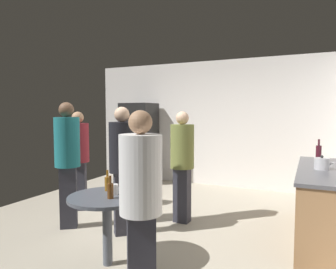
{
  "coord_description": "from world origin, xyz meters",
  "views": [
    {
      "loc": [
        2.09,
        -3.84,
        1.6
      ],
      "look_at": [
        0.2,
        0.22,
        1.27
      ],
      "focal_mm": 32.8,
      "sensor_mm": 36.0,
      "label": 1
    }
  ],
  "objects_px": {
    "wine_bottle_on_counter": "(319,153)",
    "kettle": "(322,164)",
    "beer_bottle_brown": "(110,190)",
    "person_in_white_shirt": "(141,195)",
    "beer_bottle_amber": "(108,183)",
    "person_in_maroon_shirt": "(78,153)",
    "person_in_black_shirt": "(122,160)",
    "refrigerator": "(139,143)",
    "foreground_table": "(107,206)",
    "plastic_cup_white": "(114,189)",
    "person_in_teal_shirt": "(67,155)",
    "person_in_olive_shirt": "(182,158)"
  },
  "relations": [
    {
      "from": "plastic_cup_white",
      "to": "person_in_black_shirt",
      "type": "height_order",
      "value": "person_in_black_shirt"
    },
    {
      "from": "beer_bottle_amber",
      "to": "beer_bottle_brown",
      "type": "height_order",
      "value": "same"
    },
    {
      "from": "wine_bottle_on_counter",
      "to": "plastic_cup_white",
      "type": "distance_m",
      "value": 2.99
    },
    {
      "from": "person_in_white_shirt",
      "to": "plastic_cup_white",
      "type": "bearing_deg",
      "value": 13.66
    },
    {
      "from": "beer_bottle_brown",
      "to": "person_in_olive_shirt",
      "type": "bearing_deg",
      "value": 85.22
    },
    {
      "from": "refrigerator",
      "to": "foreground_table",
      "type": "distance_m",
      "value": 3.87
    },
    {
      "from": "wine_bottle_on_counter",
      "to": "beer_bottle_amber",
      "type": "relative_size",
      "value": 1.35
    },
    {
      "from": "wine_bottle_on_counter",
      "to": "kettle",
      "type": "bearing_deg",
      "value": -88.16
    },
    {
      "from": "beer_bottle_amber",
      "to": "refrigerator",
      "type": "bearing_deg",
      "value": 114.93
    },
    {
      "from": "beer_bottle_amber",
      "to": "beer_bottle_brown",
      "type": "xyz_separation_m",
      "value": [
        0.21,
        -0.24,
        0.0
      ]
    },
    {
      "from": "wine_bottle_on_counter",
      "to": "beer_bottle_brown",
      "type": "height_order",
      "value": "wine_bottle_on_counter"
    },
    {
      "from": "beer_bottle_amber",
      "to": "plastic_cup_white",
      "type": "distance_m",
      "value": 0.19
    },
    {
      "from": "beer_bottle_brown",
      "to": "person_in_teal_shirt",
      "type": "relative_size",
      "value": 0.13
    },
    {
      "from": "foreground_table",
      "to": "beer_bottle_brown",
      "type": "relative_size",
      "value": 3.48
    },
    {
      "from": "beer_bottle_brown",
      "to": "person_in_maroon_shirt",
      "type": "relative_size",
      "value": 0.14
    },
    {
      "from": "beer_bottle_brown",
      "to": "person_in_white_shirt",
      "type": "distance_m",
      "value": 0.74
    },
    {
      "from": "wine_bottle_on_counter",
      "to": "foreground_table",
      "type": "xyz_separation_m",
      "value": [
        -2.0,
        -2.32,
        -0.39
      ]
    },
    {
      "from": "beer_bottle_brown",
      "to": "person_in_black_shirt",
      "type": "bearing_deg",
      "value": 115.93
    },
    {
      "from": "refrigerator",
      "to": "person_in_maroon_shirt",
      "type": "bearing_deg",
      "value": -86.42
    },
    {
      "from": "kettle",
      "to": "wine_bottle_on_counter",
      "type": "relative_size",
      "value": 0.79
    },
    {
      "from": "person_in_maroon_shirt",
      "to": "person_in_black_shirt",
      "type": "height_order",
      "value": "person_in_black_shirt"
    },
    {
      "from": "foreground_table",
      "to": "plastic_cup_white",
      "type": "bearing_deg",
      "value": 55.55
    },
    {
      "from": "beer_bottle_amber",
      "to": "plastic_cup_white",
      "type": "relative_size",
      "value": 2.09
    },
    {
      "from": "plastic_cup_white",
      "to": "person_in_black_shirt",
      "type": "distance_m",
      "value": 0.79
    },
    {
      "from": "beer_bottle_brown",
      "to": "person_in_teal_shirt",
      "type": "distance_m",
      "value": 1.41
    },
    {
      "from": "beer_bottle_amber",
      "to": "wine_bottle_on_counter",
      "type": "bearing_deg",
      "value": 45.43
    },
    {
      "from": "person_in_maroon_shirt",
      "to": "person_in_olive_shirt",
      "type": "bearing_deg",
      "value": 67.7
    },
    {
      "from": "person_in_white_shirt",
      "to": "person_in_teal_shirt",
      "type": "distance_m",
      "value": 2.13
    },
    {
      "from": "person_in_maroon_shirt",
      "to": "person_in_black_shirt",
      "type": "distance_m",
      "value": 1.33
    },
    {
      "from": "refrigerator",
      "to": "kettle",
      "type": "height_order",
      "value": "refrigerator"
    },
    {
      "from": "wine_bottle_on_counter",
      "to": "person_in_olive_shirt",
      "type": "relative_size",
      "value": 0.19
    },
    {
      "from": "beer_bottle_amber",
      "to": "plastic_cup_white",
      "type": "height_order",
      "value": "beer_bottle_amber"
    },
    {
      "from": "wine_bottle_on_counter",
      "to": "beer_bottle_amber",
      "type": "distance_m",
      "value": 3.02
    },
    {
      "from": "beer_bottle_brown",
      "to": "person_in_black_shirt",
      "type": "relative_size",
      "value": 0.14
    },
    {
      "from": "wine_bottle_on_counter",
      "to": "beer_bottle_brown",
      "type": "distance_m",
      "value": 3.06
    },
    {
      "from": "person_in_maroon_shirt",
      "to": "person_in_olive_shirt",
      "type": "height_order",
      "value": "person_in_olive_shirt"
    },
    {
      "from": "kettle",
      "to": "person_in_maroon_shirt",
      "type": "relative_size",
      "value": 0.15
    },
    {
      "from": "kettle",
      "to": "person_in_white_shirt",
      "type": "height_order",
      "value": "person_in_white_shirt"
    },
    {
      "from": "refrigerator",
      "to": "person_in_teal_shirt",
      "type": "height_order",
      "value": "refrigerator"
    },
    {
      "from": "kettle",
      "to": "person_in_olive_shirt",
      "type": "height_order",
      "value": "person_in_olive_shirt"
    },
    {
      "from": "person_in_white_shirt",
      "to": "person_in_teal_shirt",
      "type": "xyz_separation_m",
      "value": [
        -1.8,
        1.12,
        0.08
      ]
    },
    {
      "from": "person_in_white_shirt",
      "to": "person_in_maroon_shirt",
      "type": "bearing_deg",
      "value": 15.49
    },
    {
      "from": "wine_bottle_on_counter",
      "to": "beer_bottle_brown",
      "type": "bearing_deg",
      "value": -128.65
    },
    {
      "from": "foreground_table",
      "to": "person_in_white_shirt",
      "type": "xyz_separation_m",
      "value": [
        0.69,
        -0.49,
        0.31
      ]
    },
    {
      "from": "person_in_maroon_shirt",
      "to": "person_in_teal_shirt",
      "type": "bearing_deg",
      "value": 2.31
    },
    {
      "from": "refrigerator",
      "to": "beer_bottle_amber",
      "type": "relative_size",
      "value": 7.83
    },
    {
      "from": "person_in_black_shirt",
      "to": "person_in_teal_shirt",
      "type": "height_order",
      "value": "person_in_teal_shirt"
    },
    {
      "from": "person_in_black_shirt",
      "to": "person_in_white_shirt",
      "type": "bearing_deg",
      "value": -3.69
    },
    {
      "from": "person_in_teal_shirt",
      "to": "person_in_maroon_shirt",
      "type": "bearing_deg",
      "value": 174.81
    },
    {
      "from": "person_in_teal_shirt",
      "to": "foreground_table",
      "type": "bearing_deg",
      "value": 24.45
    }
  ]
}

